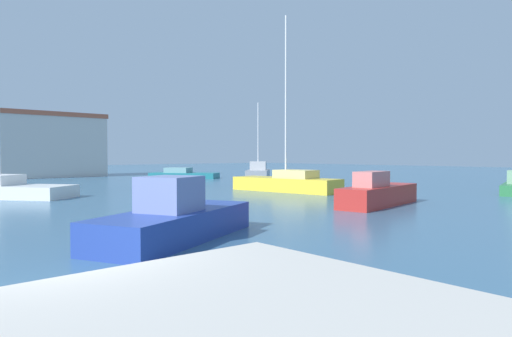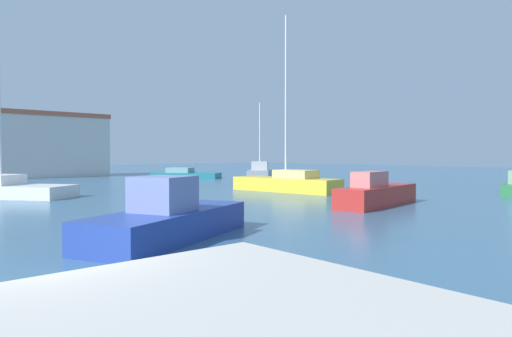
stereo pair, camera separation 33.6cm
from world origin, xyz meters
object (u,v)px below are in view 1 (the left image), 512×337
Objects in this scene: sailboat_yellow_near_pier at (287,182)px; sailboat_grey_far_right at (258,172)px; motorboat_blue_outer_mooring at (175,220)px; motorboat_teal_mid_harbor at (183,174)px; motorboat_red_far_left at (378,193)px.

sailboat_grey_far_right is at bearing 54.89° from sailboat_yellow_near_pier.
sailboat_grey_far_right is 34.26m from motorboat_blue_outer_mooring.
motorboat_teal_mid_harbor is at bearing 57.38° from motorboat_blue_outer_mooring.
motorboat_teal_mid_harbor is at bearing 133.32° from sailboat_grey_far_right.
motorboat_teal_mid_harbor is 8.14m from sailboat_grey_far_right.
motorboat_blue_outer_mooring is 0.99× the size of motorboat_red_far_left.
sailboat_grey_far_right reaches higher than motorboat_teal_mid_harbor.
motorboat_teal_mid_harbor is 1.14× the size of motorboat_red_far_left.
sailboat_yellow_near_pier reaches higher than motorboat_blue_outer_mooring.
sailboat_grey_far_right is (9.71, 13.81, 0.02)m from sailboat_yellow_near_pier.
sailboat_yellow_near_pier is 9.38m from motorboat_red_far_left.
sailboat_yellow_near_pier reaches higher than motorboat_red_far_left.
sailboat_yellow_near_pier is at bearing -125.11° from sailboat_grey_far_right.
motorboat_red_far_left is at bearing 4.94° from motorboat_blue_outer_mooring.
sailboat_grey_far_right is at bearing 44.06° from motorboat_blue_outer_mooring.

